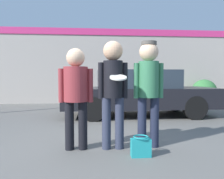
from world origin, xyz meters
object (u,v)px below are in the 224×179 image
at_px(person_right, 149,83).
at_px(parked_car_near, 138,92).
at_px(person_left, 76,89).
at_px(shrub, 204,92).
at_px(handbag, 141,147).
at_px(person_middle_with_frisbee, 113,85).

height_order(person_right, parked_car_near, person_right).
bearing_deg(person_left, shrub, 47.97).
xyz_separation_m(person_left, person_right, (1.23, 0.02, 0.09)).
distance_m(person_right, handbag, 1.07).
xyz_separation_m(parked_car_near, shrub, (3.66, 2.81, -0.17)).
distance_m(person_left, handbag, 1.39).
bearing_deg(person_middle_with_frisbee, handbag, -46.49).
relative_size(person_middle_with_frisbee, parked_car_near, 0.39).
relative_size(person_middle_with_frisbee, handbag, 5.74).
bearing_deg(parked_car_near, person_right, -98.76).
bearing_deg(handbag, shrub, 55.63).
xyz_separation_m(person_left, person_middle_with_frisbee, (0.61, -0.02, 0.07)).
height_order(person_left, parked_car_near, person_left).
bearing_deg(person_right, person_left, -179.22).
distance_m(parked_car_near, handbag, 3.68).
bearing_deg(shrub, person_left, -132.03).
height_order(person_left, shrub, person_left).
relative_size(person_left, person_middle_with_frisbee, 0.93).
distance_m(person_right, shrub, 7.26).
relative_size(person_middle_with_frisbee, person_right, 1.00).
relative_size(shrub, handbag, 3.57).
bearing_deg(person_right, handbag, -117.00).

